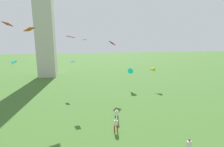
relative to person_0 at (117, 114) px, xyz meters
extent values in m
cylinder|color=#2D3338|center=(-0.17, 0.07, -0.55)|extent=(0.15, 0.15, 0.81)
cylinder|color=#2D3338|center=(0.17, -0.07, -0.55)|extent=(0.15, 0.15, 0.81)
cube|color=silver|center=(0.00, 0.00, 0.17)|extent=(0.50, 0.39, 0.64)
sphere|color=beige|center=(0.00, 0.00, 0.61)|extent=(0.24, 0.24, 0.24)
cube|color=silver|center=(5.47, -8.23, 0.22)|extent=(0.51, 0.37, 0.66)
sphere|color=brown|center=(5.47, -8.23, 0.67)|extent=(0.24, 0.24, 0.24)
cylinder|color=red|center=(-0.79, -2.56, -0.56)|extent=(0.15, 0.15, 0.79)
cylinder|color=red|center=(-0.44, -2.67, -0.56)|extent=(0.15, 0.15, 0.79)
cube|color=silver|center=(-0.61, -2.62, 0.15)|extent=(0.48, 0.37, 0.62)
sphere|color=beige|center=(-0.61, -2.62, 0.58)|extent=(0.23, 0.23, 0.23)
cube|color=#B40481|center=(2.13, 15.69, 9.04)|extent=(1.45, 1.83, 1.06)
cone|color=gold|center=(11.11, 14.87, 3.18)|extent=(1.62, 1.57, 1.01)
cone|color=#0FE8B9|center=(6.02, 15.47, 2.63)|extent=(1.36, 2.16, 1.86)
cube|color=#C52071|center=(-6.18, 8.91, 10.37)|extent=(1.46, 1.13, 0.37)
cube|color=#E14D15|center=(-12.94, 10.57, 11.61)|extent=(2.01, 1.92, 0.70)
cube|color=#B935E6|center=(-3.82, 12.07, 9.83)|extent=(0.89, 1.09, 0.19)
cube|color=#2C26C3|center=(-6.27, 15.13, 5.31)|extent=(0.98, 1.19, 0.43)
cube|color=red|center=(-16.50, 11.23, 12.48)|extent=(1.33, 1.86, 0.79)
cube|color=#2CE3B6|center=(-14.19, 5.55, 6.79)|extent=(1.11, 1.24, 0.56)
camera|label=1|loc=(-4.48, -21.93, 10.39)|focal=28.23mm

